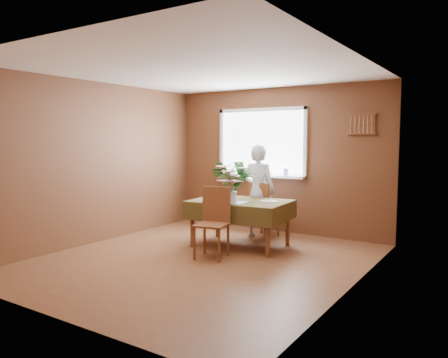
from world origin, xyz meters
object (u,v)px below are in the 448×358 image
Objects in this scene: dining_table at (240,206)px; flower_bouquet at (233,178)px; seated_woman at (259,191)px; chair_near at (214,219)px; chair_far at (262,207)px.

dining_table is 0.48m from flower_bouquet.
seated_woman is at bearing 90.00° from dining_table.
flower_bouquet is at bearing -96.13° from dining_table.
chair_far is at bearing 77.38° from chair_near.
seated_woman is (-0.04, -0.05, 0.26)m from chair_far.
flower_bouquet is at bearing 94.57° from chair_far.
dining_table is at bearing 88.12° from flower_bouquet.
chair_far is at bearing 90.10° from flower_bouquet.
chair_near is 0.63× the size of seated_woman.
flower_bouquet is (0.04, -0.87, 0.28)m from seated_woman.
chair_far is (-0.01, 0.71, -0.11)m from dining_table.
chair_near is at bearing -89.68° from flower_bouquet.
flower_bouquet is (-0.00, 0.49, 0.52)m from chair_near.
chair_far is 0.60× the size of seated_woman.
chair_near is at bearing 86.28° from seated_woman.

